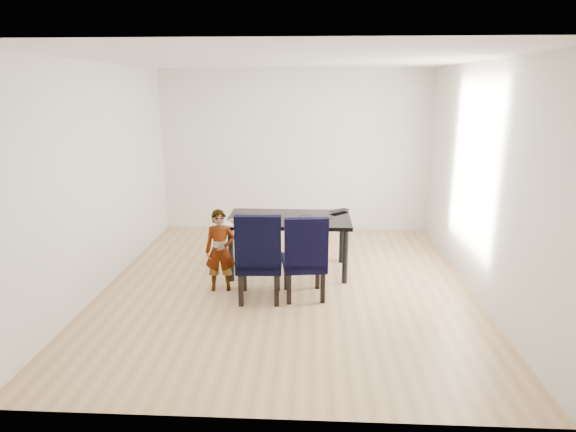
{
  "coord_description": "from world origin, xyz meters",
  "views": [
    {
      "loc": [
        0.29,
        -5.57,
        2.41
      ],
      "look_at": [
        0.0,
        0.2,
        0.85
      ],
      "focal_mm": 30.0,
      "sensor_mm": 36.0,
      "label": 1
    }
  ],
  "objects_px": {
    "child": "(220,251)",
    "laptop": "(337,210)",
    "chair_left": "(259,255)",
    "dining_table": "(289,245)",
    "chair_right": "(304,256)",
    "plate": "(235,223)"
  },
  "relations": [
    {
      "from": "dining_table",
      "to": "chair_left",
      "type": "height_order",
      "value": "chair_left"
    },
    {
      "from": "chair_left",
      "to": "child",
      "type": "distance_m",
      "value": 0.55
    },
    {
      "from": "plate",
      "to": "laptop",
      "type": "xyz_separation_m",
      "value": [
        1.29,
        0.7,
        0.0
      ]
    },
    {
      "from": "laptop",
      "to": "dining_table",
      "type": "bearing_deg",
      "value": -15.88
    },
    {
      "from": "dining_table",
      "to": "laptop",
      "type": "distance_m",
      "value": 0.83
    },
    {
      "from": "plate",
      "to": "chair_right",
      "type": "bearing_deg",
      "value": -26.82
    },
    {
      "from": "chair_left",
      "to": "plate",
      "type": "distance_m",
      "value": 0.67
    },
    {
      "from": "chair_right",
      "to": "laptop",
      "type": "bearing_deg",
      "value": 61.69
    },
    {
      "from": "dining_table",
      "to": "plate",
      "type": "relative_size",
      "value": 5.3
    },
    {
      "from": "dining_table",
      "to": "chair_right",
      "type": "relative_size",
      "value": 1.58
    },
    {
      "from": "child",
      "to": "laptop",
      "type": "relative_size",
      "value": 3.23
    },
    {
      "from": "child",
      "to": "laptop",
      "type": "height_order",
      "value": "child"
    },
    {
      "from": "plate",
      "to": "laptop",
      "type": "distance_m",
      "value": 1.47
    },
    {
      "from": "chair_left",
      "to": "laptop",
      "type": "xyz_separation_m",
      "value": [
        0.94,
        1.22,
        0.23
      ]
    },
    {
      "from": "laptop",
      "to": "chair_right",
      "type": "bearing_deg",
      "value": 24.81
    },
    {
      "from": "chair_right",
      "to": "child",
      "type": "relative_size",
      "value": 1.01
    },
    {
      "from": "child",
      "to": "laptop",
      "type": "distance_m",
      "value": 1.77
    },
    {
      "from": "laptop",
      "to": "plate",
      "type": "bearing_deg",
      "value": -16.16
    },
    {
      "from": "dining_table",
      "to": "plate",
      "type": "distance_m",
      "value": 0.83
    },
    {
      "from": "plate",
      "to": "chair_left",
      "type": "bearing_deg",
      "value": -55.99
    },
    {
      "from": "child",
      "to": "plate",
      "type": "xyz_separation_m",
      "value": [
        0.14,
        0.3,
        0.26
      ]
    },
    {
      "from": "chair_right",
      "to": "child",
      "type": "height_order",
      "value": "chair_right"
    }
  ]
}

